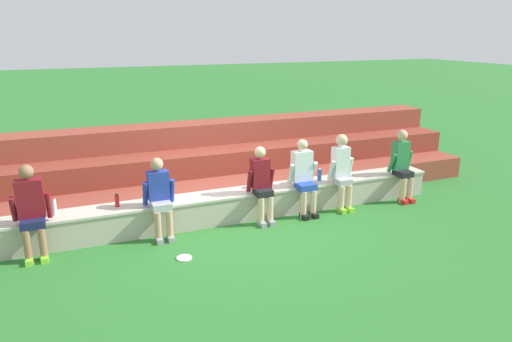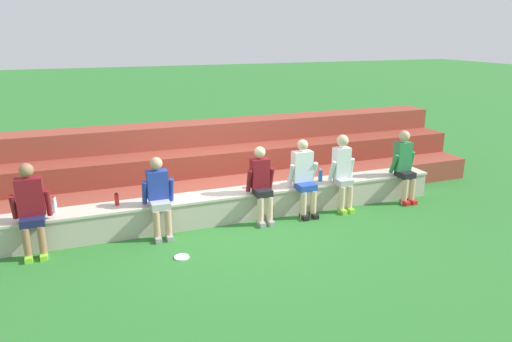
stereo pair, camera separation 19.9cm
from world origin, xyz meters
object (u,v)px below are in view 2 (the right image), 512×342
object	(u,v)px
person_left_of_center	(159,195)
person_center	(261,183)
person_far_right	(343,170)
person_rightmost_edge	(404,164)
water_bottle_mid_left	(117,199)
water_bottle_mid_right	(54,205)
frisbee	(182,257)
plastic_cup_left_end	(351,175)
person_right_of_center	(304,175)
water_bottle_center_gap	(320,175)
person_far_left	(31,207)

from	to	relation	value
person_left_of_center	person_center	bearing A→B (deg)	-1.06
person_far_right	person_rightmost_edge	xyz separation A→B (m)	(1.40, -0.01, -0.02)
water_bottle_mid_left	water_bottle_mid_right	size ratio (longest dim) A/B	0.78
frisbee	water_bottle_mid_left	bearing A→B (deg)	122.40
plastic_cup_left_end	person_center	bearing A→B (deg)	-171.73
person_left_of_center	frisbee	size ratio (longest dim) A/B	5.70
person_rightmost_edge	person_right_of_center	bearing A→B (deg)	178.57
person_right_of_center	frisbee	distance (m)	2.78
person_rightmost_edge	water_bottle_mid_left	bearing A→B (deg)	176.46
person_right_of_center	frisbee	bearing A→B (deg)	-159.08
water_bottle_mid_right	water_bottle_center_gap	bearing A→B (deg)	-0.54
person_right_of_center	plastic_cup_left_end	size ratio (longest dim) A/B	13.43
person_rightmost_edge	water_bottle_mid_right	size ratio (longest dim) A/B	5.07
person_center	person_far_right	world-z (taller)	person_far_right
person_left_of_center	plastic_cup_left_end	world-z (taller)	person_left_of_center
person_far_left	water_bottle_mid_right	bearing A→B (deg)	46.83
person_right_of_center	water_bottle_mid_right	world-z (taller)	person_right_of_center
person_far_right	frisbee	xyz separation A→B (m)	(-3.29, -0.91, -0.77)
person_center	person_far_left	bearing A→B (deg)	179.70
person_left_of_center	frisbee	distance (m)	1.19
person_center	water_bottle_mid_right	world-z (taller)	person_center
person_left_of_center	water_bottle_mid_left	size ratio (longest dim) A/B	6.06
person_far_right	person_rightmost_edge	size ratio (longest dim) A/B	1.02
person_left_of_center	water_bottle_center_gap	bearing A→B (deg)	4.75
person_center	person_right_of_center	world-z (taller)	person_right_of_center
water_bottle_mid_right	water_bottle_mid_left	bearing A→B (deg)	-0.65
person_left_of_center	person_center	size ratio (longest dim) A/B	0.98
water_bottle_center_gap	frisbee	size ratio (longest dim) A/B	1.04
person_far_left	plastic_cup_left_end	world-z (taller)	person_far_left
person_right_of_center	water_bottle_mid_left	bearing A→B (deg)	175.06
person_center	frisbee	bearing A→B (deg)	-151.00
water_bottle_center_gap	water_bottle_mid_left	bearing A→B (deg)	179.49
water_bottle_center_gap	plastic_cup_left_end	world-z (taller)	water_bottle_center_gap
person_left_of_center	person_far_right	xyz separation A→B (m)	(3.43, -0.04, 0.07)
water_bottle_center_gap	person_right_of_center	bearing A→B (deg)	-152.45
person_rightmost_edge	plastic_cup_left_end	bearing A→B (deg)	163.42
person_right_of_center	frisbee	size ratio (longest dim) A/B	6.05
person_left_of_center	person_rightmost_edge	world-z (taller)	person_rightmost_edge
plastic_cup_left_end	frisbee	bearing A→B (deg)	-161.75
water_bottle_mid_left	water_bottle_center_gap	bearing A→B (deg)	-0.51
water_bottle_mid_left	person_right_of_center	bearing A→B (deg)	-4.94
person_far_left	person_left_of_center	distance (m)	1.90
person_center	person_rightmost_edge	world-z (taller)	person_rightmost_edge
water_bottle_mid_right	frisbee	xyz separation A→B (m)	(1.74, -1.25, -0.63)
plastic_cup_left_end	frisbee	distance (m)	3.90
person_left_of_center	frisbee	world-z (taller)	person_left_of_center
plastic_cup_left_end	person_left_of_center	bearing A→B (deg)	-176.10
person_center	water_bottle_mid_left	distance (m)	2.47
person_rightmost_edge	water_bottle_center_gap	size ratio (longest dim) A/B	5.89
person_rightmost_edge	water_bottle_mid_right	bearing A→B (deg)	176.88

